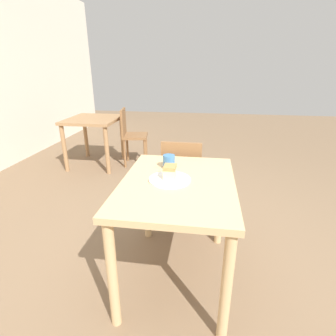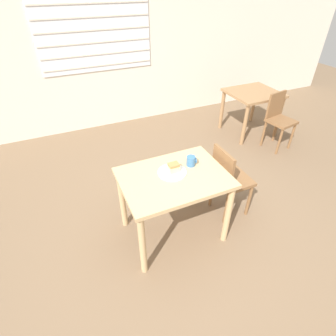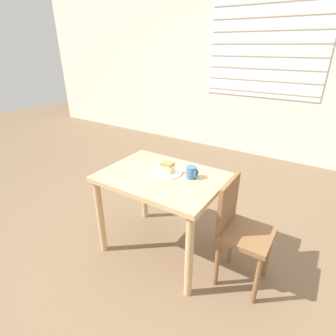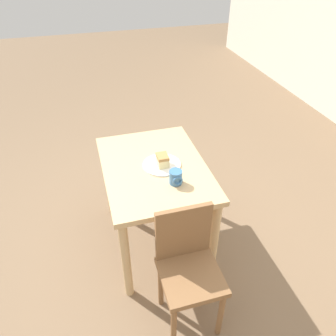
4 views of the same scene
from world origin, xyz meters
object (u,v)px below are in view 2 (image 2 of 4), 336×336
Objects in this scene: chair_far_corner at (279,118)px; chair_near_window at (229,179)px; plate at (172,172)px; cake_slice at (174,168)px; dining_table_near at (174,186)px; coffee_mug at (191,161)px; dining_table_far at (252,99)px.

chair_near_window is at bearing -158.61° from chair_far_corner.
cake_slice is at bearing 5.37° from plate.
dining_table_near is 1.14× the size of chair_far_corner.
chair_far_corner reaches higher than dining_table_near.
coffee_mug is at bearing 9.62° from plate.
chair_near_window is at bearing -1.50° from plate.
chair_far_corner is 8.93× the size of cake_slice.
dining_table_near is at bearing -144.85° from dining_table_far.
plate is at bearing 88.50° from chair_near_window.
chair_far_corner is at bearing -81.69° from dining_table_far.
chair_far_corner is 2.41m from cake_slice.
dining_table_near is 2.44m from chair_far_corner.
dining_table_far is at bearing 35.15° from dining_table_near.
chair_far_corner is at bearing 22.33° from cake_slice.
cake_slice reaches higher than dining_table_near.
dining_table_far is (2.15, 1.51, -0.04)m from dining_table_near.
dining_table_near is 0.19m from cake_slice.
chair_far_corner is at bearing 22.23° from plate.
dining_table_near is 10.08× the size of coffee_mug.
plate is 2.77× the size of coffee_mug.
chair_near_window is (-1.48, -1.48, -0.12)m from dining_table_far.
dining_table_far is 2.40m from coffee_mug.
chair_far_corner and cake_slice have the same top height.
dining_table_far is 0.93× the size of chair_near_window.
dining_table_far is at bearing 88.96° from chair_far_corner.
dining_table_far is at bearing 34.28° from plate.
chair_near_window is 0.73m from plate.
chair_far_corner and coffee_mug have the same top height.
chair_far_corner reaches higher than dining_table_far.
plate reaches higher than dining_table_far.
plate is at bearing -167.12° from chair_far_corner.
chair_far_corner is 2.42m from plate.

